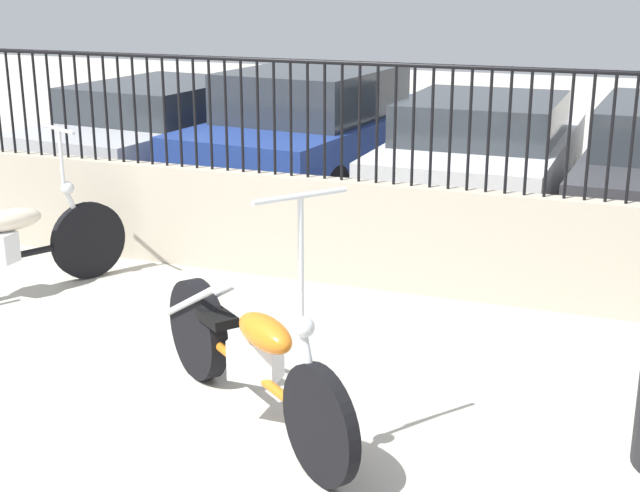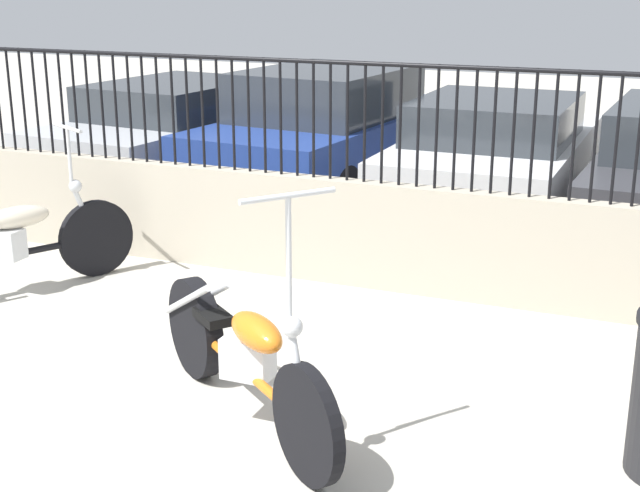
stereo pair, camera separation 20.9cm
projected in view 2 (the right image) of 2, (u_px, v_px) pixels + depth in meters
name	position (u px, v px, depth m)	size (l,w,h in m)	color
ground_plane	(85.00, 455.00, 4.83)	(40.00, 40.00, 0.00)	#B7B2A5
low_wall	(314.00, 228.00, 7.52)	(9.02, 0.18, 0.88)	#B2A893
fence_railing	(313.00, 105.00, 7.21)	(9.02, 0.04, 0.96)	black
motorcycle_orange	(237.00, 351.00, 5.18)	(1.76, 1.40, 1.50)	black
car_silver	(186.00, 128.00, 11.24)	(2.22, 4.52, 1.23)	black
car_blue	(333.00, 131.00, 10.44)	(2.17, 4.48, 1.46)	black
car_white	(497.00, 154.00, 9.57)	(1.78, 3.95, 1.26)	black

